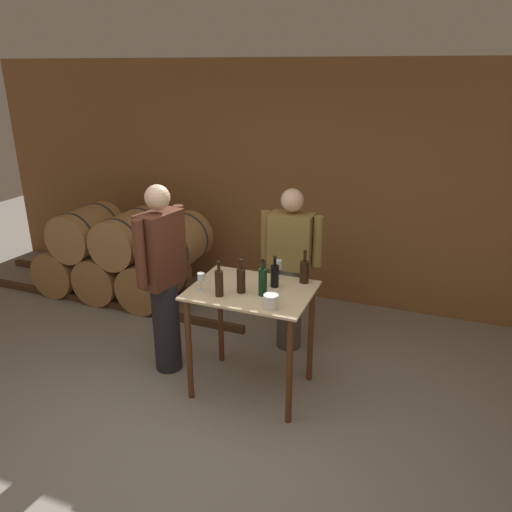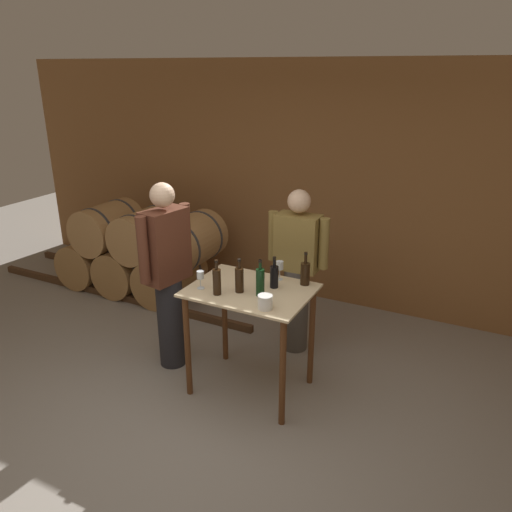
{
  "view_description": "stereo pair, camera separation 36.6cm",
  "coord_description": "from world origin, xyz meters",
  "px_view_note": "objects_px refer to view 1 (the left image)",
  "views": [
    {
      "loc": [
        1.49,
        -2.53,
        2.61
      ],
      "look_at": [
        0.14,
        0.94,
        1.19
      ],
      "focal_mm": 35.0,
      "sensor_mm": 36.0,
      "label": 1
    },
    {
      "loc": [
        1.82,
        -2.38,
        2.61
      ],
      "look_at": [
        0.14,
        0.94,
        1.19
      ],
      "focal_mm": 35.0,
      "sensor_mm": 36.0,
      "label": 2
    }
  ],
  "objects_px": {
    "wine_bottle_center": "(263,281)",
    "wine_bottle_right": "(275,275)",
    "wine_bottle_far_left": "(219,282)",
    "wine_glass_near_center": "(278,265)",
    "wine_glass_near_left": "(201,278)",
    "wine_bottle_left": "(241,280)",
    "wine_bottle_far_right": "(304,271)",
    "ice_bucket": "(271,301)",
    "person_visitor_with_scarf": "(163,277)",
    "person_host": "(290,267)"
  },
  "relations": [
    {
      "from": "wine_bottle_far_right",
      "to": "person_visitor_with_scarf",
      "type": "distance_m",
      "value": 1.22
    },
    {
      "from": "person_host",
      "to": "wine_glass_near_left",
      "type": "bearing_deg",
      "value": -115.06
    },
    {
      "from": "ice_bucket",
      "to": "person_host",
      "type": "bearing_deg",
      "value": 99.44
    },
    {
      "from": "wine_bottle_right",
      "to": "wine_glass_near_left",
      "type": "relative_size",
      "value": 1.76
    },
    {
      "from": "wine_bottle_center",
      "to": "wine_bottle_far_right",
      "type": "relative_size",
      "value": 1.05
    },
    {
      "from": "wine_bottle_center",
      "to": "wine_bottle_right",
      "type": "height_order",
      "value": "wine_bottle_center"
    },
    {
      "from": "wine_bottle_left",
      "to": "wine_bottle_far_right",
      "type": "height_order",
      "value": "wine_bottle_far_right"
    },
    {
      "from": "wine_bottle_center",
      "to": "wine_bottle_far_right",
      "type": "height_order",
      "value": "wine_bottle_center"
    },
    {
      "from": "wine_glass_near_left",
      "to": "person_host",
      "type": "xyz_separation_m",
      "value": [
        0.44,
        0.95,
        -0.21
      ]
    },
    {
      "from": "wine_bottle_center",
      "to": "person_host",
      "type": "bearing_deg",
      "value": 92.65
    },
    {
      "from": "ice_bucket",
      "to": "person_host",
      "type": "relative_size",
      "value": 0.07
    },
    {
      "from": "person_host",
      "to": "wine_bottle_far_left",
      "type": "bearing_deg",
      "value": -105.28
    },
    {
      "from": "wine_bottle_far_right",
      "to": "ice_bucket",
      "type": "relative_size",
      "value": 2.55
    },
    {
      "from": "wine_bottle_center",
      "to": "wine_glass_near_left",
      "type": "height_order",
      "value": "wine_bottle_center"
    },
    {
      "from": "ice_bucket",
      "to": "wine_bottle_right",
      "type": "bearing_deg",
      "value": 105.1
    },
    {
      "from": "wine_glass_near_left",
      "to": "wine_bottle_center",
      "type": "bearing_deg",
      "value": 11.27
    },
    {
      "from": "wine_bottle_right",
      "to": "wine_bottle_far_right",
      "type": "height_order",
      "value": "wine_bottle_far_right"
    },
    {
      "from": "wine_bottle_far_left",
      "to": "wine_bottle_right",
      "type": "relative_size",
      "value": 1.09
    },
    {
      "from": "wine_bottle_left",
      "to": "wine_bottle_far_left",
      "type": "bearing_deg",
      "value": -138.15
    },
    {
      "from": "wine_bottle_left",
      "to": "wine_glass_near_center",
      "type": "distance_m",
      "value": 0.41
    },
    {
      "from": "wine_bottle_far_right",
      "to": "wine_glass_near_left",
      "type": "xyz_separation_m",
      "value": [
        -0.72,
        -0.45,
        0.01
      ]
    },
    {
      "from": "wine_glass_near_center",
      "to": "person_visitor_with_scarf",
      "type": "distance_m",
      "value": 1.0
    },
    {
      "from": "wine_bottle_far_left",
      "to": "wine_glass_near_center",
      "type": "bearing_deg",
      "value": 56.87
    },
    {
      "from": "wine_bottle_left",
      "to": "person_host",
      "type": "height_order",
      "value": "person_host"
    },
    {
      "from": "wine_bottle_center",
      "to": "wine_glass_near_left",
      "type": "bearing_deg",
      "value": -168.73
    },
    {
      "from": "wine_glass_near_left",
      "to": "wine_bottle_left",
      "type": "bearing_deg",
      "value": 15.08
    },
    {
      "from": "wine_bottle_left",
      "to": "person_visitor_with_scarf",
      "type": "distance_m",
      "value": 0.79
    },
    {
      "from": "wine_bottle_center",
      "to": "wine_glass_near_left",
      "type": "distance_m",
      "value": 0.49
    },
    {
      "from": "wine_bottle_far_right",
      "to": "wine_bottle_left",
      "type": "bearing_deg",
      "value": -138.17
    },
    {
      "from": "ice_bucket",
      "to": "wine_bottle_far_left",
      "type": "bearing_deg",
      "value": 172.95
    },
    {
      "from": "wine_bottle_center",
      "to": "wine_bottle_far_right",
      "type": "distance_m",
      "value": 0.42
    },
    {
      "from": "wine_bottle_right",
      "to": "ice_bucket",
      "type": "bearing_deg",
      "value": -74.9
    },
    {
      "from": "wine_glass_near_left",
      "to": "wine_glass_near_center",
      "type": "bearing_deg",
      "value": 42.36
    },
    {
      "from": "wine_glass_near_left",
      "to": "ice_bucket",
      "type": "distance_m",
      "value": 0.63
    },
    {
      "from": "wine_bottle_left",
      "to": "wine_bottle_far_right",
      "type": "xyz_separation_m",
      "value": [
        0.41,
        0.37,
        -0.01
      ]
    },
    {
      "from": "wine_bottle_far_right",
      "to": "ice_bucket",
      "type": "xyz_separation_m",
      "value": [
        -0.1,
        -0.54,
        -0.05
      ]
    },
    {
      "from": "wine_bottle_right",
      "to": "person_visitor_with_scarf",
      "type": "distance_m",
      "value": 1.0
    },
    {
      "from": "person_visitor_with_scarf",
      "to": "wine_bottle_right",
      "type": "bearing_deg",
      "value": 5.7
    },
    {
      "from": "wine_bottle_far_right",
      "to": "person_visitor_with_scarf",
      "type": "xyz_separation_m",
      "value": [
        -1.18,
        -0.26,
        -0.13
      ]
    },
    {
      "from": "wine_bottle_left",
      "to": "wine_glass_near_left",
      "type": "height_order",
      "value": "wine_bottle_left"
    },
    {
      "from": "wine_glass_near_left",
      "to": "person_host",
      "type": "height_order",
      "value": "person_host"
    },
    {
      "from": "wine_bottle_far_left",
      "to": "person_visitor_with_scarf",
      "type": "distance_m",
      "value": 0.69
    },
    {
      "from": "wine_bottle_right",
      "to": "person_host",
      "type": "xyz_separation_m",
      "value": [
        -0.07,
        0.67,
        -0.2
      ]
    },
    {
      "from": "wine_bottle_right",
      "to": "wine_glass_near_center",
      "type": "height_order",
      "value": "wine_bottle_right"
    },
    {
      "from": "wine_bottle_left",
      "to": "person_visitor_with_scarf",
      "type": "height_order",
      "value": "person_visitor_with_scarf"
    },
    {
      "from": "wine_bottle_far_left",
      "to": "wine_glass_near_center",
      "type": "height_order",
      "value": "wine_bottle_far_left"
    },
    {
      "from": "wine_bottle_left",
      "to": "person_host",
      "type": "bearing_deg",
      "value": 81.06
    },
    {
      "from": "wine_bottle_center",
      "to": "wine_bottle_left",
      "type": "bearing_deg",
      "value": -175.61
    },
    {
      "from": "wine_bottle_far_left",
      "to": "wine_bottle_left",
      "type": "relative_size",
      "value": 1.04
    },
    {
      "from": "wine_glass_near_left",
      "to": "ice_bucket",
      "type": "bearing_deg",
      "value": -8.39
    }
  ]
}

